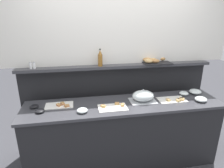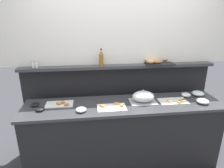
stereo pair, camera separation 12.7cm
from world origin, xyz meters
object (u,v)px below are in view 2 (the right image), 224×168
object	(u,v)px
condiment_bowl_cream	(35,105)
sandwich_platter_side	(174,101)
glass_bowl_small	(203,101)
glass_bowl_extra	(186,95)
glass_bowl_medium	(81,110)
condiment_bowl_red	(40,109)
sandwich_platter_front	(60,104)
pepper_shaker	(36,64)
bread_basket	(156,61)
vinegar_bottle_amber	(101,58)
glass_bowl_large	(198,94)
sandwich_platter_rear	(112,107)
serving_cloche	(143,97)
salt_shaker	(33,64)

from	to	relation	value
condiment_bowl_cream	sandwich_platter_side	bearing A→B (deg)	-3.15
glass_bowl_small	glass_bowl_extra	world-z (taller)	glass_bowl_small
glass_bowl_medium	condiment_bowl_red	distance (m)	0.49
sandwich_platter_front	condiment_bowl_cream	bearing A→B (deg)	179.78
sandwich_platter_front	pepper_shaker	xyz separation A→B (m)	(-0.31, 0.33, 0.44)
condiment_bowl_red	bread_basket	xyz separation A→B (m)	(1.56, 0.47, 0.42)
glass_bowl_small	bread_basket	world-z (taller)	bread_basket
sandwich_platter_side	glass_bowl_small	xyz separation A→B (m)	(0.34, -0.09, 0.02)
vinegar_bottle_amber	bread_basket	size ratio (longest dim) A/B	0.56
vinegar_bottle_amber	sandwich_platter_front	bearing A→B (deg)	-151.30
sandwich_platter_front	glass_bowl_large	size ratio (longest dim) A/B	2.07
sandwich_platter_side	condiment_bowl_red	bearing A→B (deg)	-178.56
sandwich_platter_rear	sandwich_platter_front	world-z (taller)	same
glass_bowl_large	bread_basket	distance (m)	0.74
glass_bowl_medium	glass_bowl_extra	world-z (taller)	glass_bowl_extra
glass_bowl_large	condiment_bowl_cream	xyz separation A→B (m)	(-2.19, -0.06, -0.01)
serving_cloche	glass_bowl_small	world-z (taller)	serving_cloche
serving_cloche	sandwich_platter_rear	bearing A→B (deg)	-165.18
condiment_bowl_red	vinegar_bottle_amber	bearing A→B (deg)	29.86
sandwich_platter_side	salt_shaker	world-z (taller)	salt_shaker
glass_bowl_extra	condiment_bowl_red	size ratio (longest dim) A/B	1.23
glass_bowl_large	vinegar_bottle_amber	distance (m)	1.44
glass_bowl_extra	salt_shaker	size ratio (longest dim) A/B	1.50
sandwich_platter_front	condiment_bowl_red	world-z (taller)	condiment_bowl_red
glass_bowl_extra	condiment_bowl_cream	xyz separation A→B (m)	(-2.01, -0.05, -0.00)
vinegar_bottle_amber	sandwich_platter_side	bearing A→B (deg)	-23.44
glass_bowl_large	sandwich_platter_front	bearing A→B (deg)	-178.07
pepper_shaker	bread_basket	world-z (taller)	pepper_shaker
serving_cloche	salt_shaker	bearing A→B (deg)	164.90
glass_bowl_medium	pepper_shaker	world-z (taller)	pepper_shaker
glass_bowl_medium	sandwich_platter_rear	bearing A→B (deg)	8.44
glass_bowl_extra	glass_bowl_large	bearing A→B (deg)	3.34
sandwich_platter_side	glass_bowl_small	size ratio (longest dim) A/B	2.39
sandwich_platter_rear	glass_bowl_extra	size ratio (longest dim) A/B	2.68
bread_basket	condiment_bowl_red	bearing A→B (deg)	-163.12
serving_cloche	condiment_bowl_red	world-z (taller)	serving_cloche
sandwich_platter_side	glass_bowl_extra	world-z (taller)	glass_bowl_extra
sandwich_platter_rear	glass_bowl_small	distance (m)	1.17
glass_bowl_small	vinegar_bottle_amber	bearing A→B (deg)	158.71
sandwich_platter_rear	salt_shaker	distance (m)	1.19
condiment_bowl_cream	pepper_shaker	world-z (taller)	pepper_shaker
condiment_bowl_red	salt_shaker	bearing A→B (deg)	106.38
glass_bowl_small	glass_bowl_large	bearing A→B (deg)	72.94
glass_bowl_medium	condiment_bowl_cream	distance (m)	0.61
sandwich_platter_rear	vinegar_bottle_amber	distance (m)	0.70
sandwich_platter_side	pepper_shaker	xyz separation A→B (m)	(-1.78, 0.42, 0.44)
condiment_bowl_red	salt_shaker	world-z (taller)	salt_shaker
condiment_bowl_cream	glass_bowl_medium	bearing A→B (deg)	-21.29
sandwich_platter_side	bread_basket	xyz separation A→B (m)	(-0.13, 0.43, 0.43)
salt_shaker	condiment_bowl_cream	bearing A→B (deg)	-81.41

